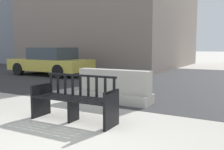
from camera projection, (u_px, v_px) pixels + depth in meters
name	position (u px, v px, depth m)	size (l,w,h in m)	color
street_asphalt	(187.00, 80.00, 10.89)	(120.00, 12.00, 0.01)	#333335
street_bench	(74.00, 101.00, 4.75)	(1.70, 0.58, 0.88)	black
jersey_barrier_centre	(114.00, 89.00, 6.50)	(2.00, 0.69, 0.84)	#ADA89E
car_taxi_near	(51.00, 62.00, 12.79)	(4.34, 2.03, 1.41)	#DBC64C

